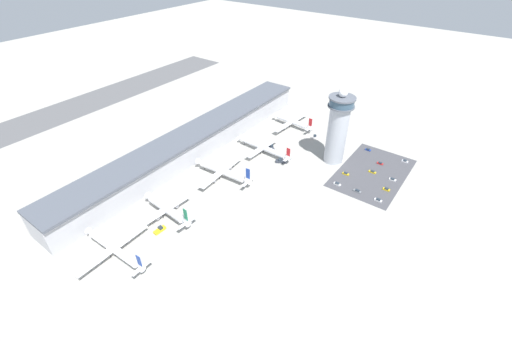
% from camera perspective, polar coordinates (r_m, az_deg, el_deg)
% --- Properties ---
extents(ground_plane, '(1000.00, 1000.00, 0.00)m').
position_cam_1_polar(ground_plane, '(212.98, 3.28, -3.10)').
color(ground_plane, '#9E9B93').
extents(terminal_building, '(218.99, 25.00, 17.61)m').
position_cam_1_polar(terminal_building, '(245.70, -10.42, 4.59)').
color(terminal_building, '#B2B2B7').
rests_on(terminal_building, ground).
extents(runway_strip, '(328.49, 44.00, 0.01)m').
position_cam_1_polar(runway_strip, '(357.38, -26.80, 9.81)').
color(runway_strip, '#515154').
rests_on(runway_strip, ground).
extents(control_tower, '(16.99, 16.99, 52.86)m').
position_cam_1_polar(control_tower, '(231.72, 13.47, 6.90)').
color(control_tower, '#ADB2BC').
rests_on(control_tower, ground).
extents(parking_lot_surface, '(64.00, 40.00, 0.01)m').
position_cam_1_polar(parking_lot_surface, '(239.36, 18.83, -0.34)').
color(parking_lot_surface, '#424247').
rests_on(parking_lot_surface, ground).
extents(airplane_gate_alpha, '(40.06, 42.74, 12.66)m').
position_cam_1_polar(airplane_gate_alpha, '(184.82, -22.62, -11.93)').
color(airplane_gate_alpha, white).
rests_on(airplane_gate_alpha, ground).
extents(airplane_gate_bravo, '(31.66, 36.75, 14.09)m').
position_cam_1_polar(airplane_gate_bravo, '(197.92, -14.66, -6.22)').
color(airplane_gate_bravo, silver).
rests_on(airplane_gate_bravo, ground).
extents(airplane_gate_charlie, '(40.55, 42.52, 14.04)m').
position_cam_1_polar(airplane_gate_charlie, '(221.09, -5.62, -0.13)').
color(airplane_gate_charlie, white).
rests_on(airplane_gate_charlie, ground).
extents(airplane_gate_delta, '(31.71, 45.46, 12.00)m').
position_cam_1_polar(airplane_gate_delta, '(244.86, 1.20, 3.81)').
color(airplane_gate_delta, silver).
rests_on(airplane_gate_delta, ground).
extents(airplane_gate_echo, '(41.90, 36.77, 12.74)m').
position_cam_1_polar(airplane_gate_echo, '(280.84, 6.03, 8.09)').
color(airplane_gate_echo, silver).
rests_on(airplane_gate_echo, ground).
extents(service_truck_catering, '(6.56, 7.15, 3.13)m').
position_cam_1_polar(service_truck_catering, '(251.05, 2.63, 3.82)').
color(service_truck_catering, black).
rests_on(service_truck_catering, ground).
extents(service_truck_fuel, '(5.98, 8.02, 3.11)m').
position_cam_1_polar(service_truck_fuel, '(236.41, 4.20, 1.55)').
color(service_truck_fuel, black).
rests_on(service_truck_fuel, ground).
extents(service_truck_baggage, '(6.85, 2.90, 2.72)m').
position_cam_1_polar(service_truck_baggage, '(192.02, -15.73, -9.49)').
color(service_truck_baggage, black).
rests_on(service_truck_baggage, ground).
extents(service_truck_water, '(5.85, 6.81, 2.86)m').
position_cam_1_polar(service_truck_water, '(268.38, 9.90, 5.52)').
color(service_truck_water, black).
rests_on(service_truck_water, ground).
extents(car_green_van, '(1.99, 4.14, 1.47)m').
position_cam_1_polar(car_green_van, '(262.51, 18.16, 3.33)').
color(car_green_van, black).
rests_on(car_green_van, ground).
extents(car_red_hatchback, '(1.88, 4.19, 1.41)m').
position_cam_1_polar(car_red_hatchback, '(249.61, 19.98, 1.13)').
color(car_red_hatchback, black).
rests_on(car_red_hatchback, ground).
extents(car_yellow_taxi, '(2.06, 4.52, 1.36)m').
position_cam_1_polar(car_yellow_taxi, '(236.49, 21.80, -1.40)').
color(car_yellow_taxi, black).
rests_on(car_yellow_taxi, ground).
extents(car_silver_sedan, '(1.94, 4.51, 1.48)m').
position_cam_1_polar(car_silver_sedan, '(216.07, 19.68, -4.67)').
color(car_silver_sedan, black).
rests_on(car_silver_sedan, ground).
extents(car_maroon_suv, '(1.89, 4.45, 1.46)m').
position_cam_1_polar(car_maroon_suv, '(232.24, 14.72, -0.52)').
color(car_maroon_suv, black).
rests_on(car_maroon_suv, ground).
extents(car_navy_sedan, '(1.86, 4.79, 1.44)m').
position_cam_1_polar(car_navy_sedan, '(239.12, 18.83, -0.21)').
color(car_navy_sedan, black).
rests_on(car_navy_sedan, ground).
extents(car_blue_compact, '(1.95, 4.22, 1.57)m').
position_cam_1_polar(car_blue_compact, '(226.28, 20.90, -2.94)').
color(car_blue_compact, black).
rests_on(car_blue_compact, ground).
extents(car_black_suv, '(1.96, 4.25, 1.57)m').
position_cam_1_polar(car_black_suv, '(258.18, 23.57, 1.43)').
color(car_black_suv, black).
rests_on(car_black_suv, ground).
extents(car_white_wagon, '(1.86, 4.76, 1.52)m').
position_cam_1_polar(car_white_wagon, '(219.10, 16.51, -3.31)').
color(car_white_wagon, black).
rests_on(car_white_wagon, ground).
extents(car_grey_coupe, '(2.05, 4.69, 1.47)m').
position_cam_1_polar(car_grey_coupe, '(221.76, 13.38, -2.20)').
color(car_grey_coupe, black).
rests_on(car_grey_coupe, ground).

